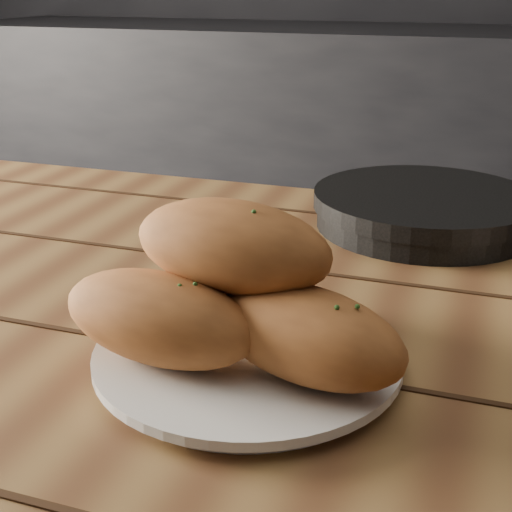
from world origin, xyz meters
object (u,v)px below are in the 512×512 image
at_px(bread_rolls, 239,294).
at_px(skillet, 426,210).
at_px(plate, 248,358).
at_px(table, 339,418).

distance_m(bread_rolls, skillet, 0.42).
bearing_deg(plate, bread_rolls, -149.04).
bearing_deg(skillet, bread_rolls, -104.08).
distance_m(plate, bread_rolls, 0.06).
relative_size(bread_rolls, skillet, 0.72).
height_order(table, skillet, skillet).
relative_size(plate, bread_rolls, 0.86).
bearing_deg(table, plate, -116.68).
bearing_deg(table, bread_rolls, -118.29).
bearing_deg(bread_rolls, plate, 30.96).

